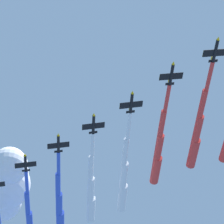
% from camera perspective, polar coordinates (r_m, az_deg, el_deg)
% --- Properties ---
extents(jet_port_inner, '(57.25, 24.02, 4.13)m').
position_cam_1_polar(jet_port_inner, '(199.11, 9.17, -1.94)').
color(jet_port_inner, black).
extents(jet_starboard_inner, '(57.52, 23.86, 4.16)m').
position_cam_1_polar(jet_starboard_inner, '(205.50, 5.05, -3.91)').
color(jet_starboard_inner, black).
extents(jet_port_mid, '(61.03, 25.63, 4.22)m').
position_cam_1_polar(jet_port_mid, '(212.32, 1.28, -6.93)').
color(jet_port_mid, black).
extents(jet_starboard_mid, '(58.30, 24.92, 4.22)m').
position_cam_1_polar(jet_starboard_mid, '(219.22, -2.25, -8.36)').
color(jet_starboard_mid, black).
extents(jet_port_outer, '(57.95, 24.54, 4.18)m').
position_cam_1_polar(jet_port_outer, '(228.35, -5.66, -9.87)').
color(jet_port_outer, black).
extents(jet_starboard_outer, '(61.40, 25.65, 4.17)m').
position_cam_1_polar(jet_starboard_outer, '(239.93, -8.79, -11.78)').
color(jet_starboard_outer, black).
extents(cloud_puff, '(41.19, 29.83, 25.18)m').
position_cam_1_polar(cloud_puff, '(255.88, -11.57, -7.44)').
color(cloud_puff, white).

